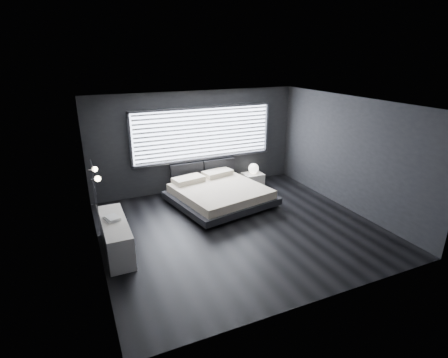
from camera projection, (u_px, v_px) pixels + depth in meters
name	position (u px, v px, depth m)	size (l,w,h in m)	color
room	(240.00, 170.00, 7.49)	(6.04, 6.00, 2.80)	black
window	(204.00, 134.00, 9.81)	(4.14, 0.09, 1.52)	white
headboard	(203.00, 170.00, 10.09)	(1.96, 0.16, 0.52)	black
sconce_near	(98.00, 179.00, 6.36)	(0.18, 0.11, 0.11)	silver
sconce_far	(95.00, 169.00, 6.87)	(0.18, 0.11, 0.11)	silver
wall_art_upper	(93.00, 177.00, 5.72)	(0.01, 0.48, 0.48)	#47474C
wall_art_lower	(96.00, 197.00, 6.10)	(0.01, 0.48, 0.48)	#47474C
bed	(219.00, 193.00, 9.16)	(2.72, 2.63, 0.60)	black
nightstand	(253.00, 179.00, 10.54)	(0.58, 0.48, 0.34)	white
orb_lamp	(253.00, 168.00, 10.46)	(0.30, 0.30, 0.30)	white
dresser	(116.00, 236.00, 6.91)	(0.48, 1.69, 0.68)	white
book_stack	(112.00, 218.00, 6.83)	(0.32, 0.39, 0.07)	silver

